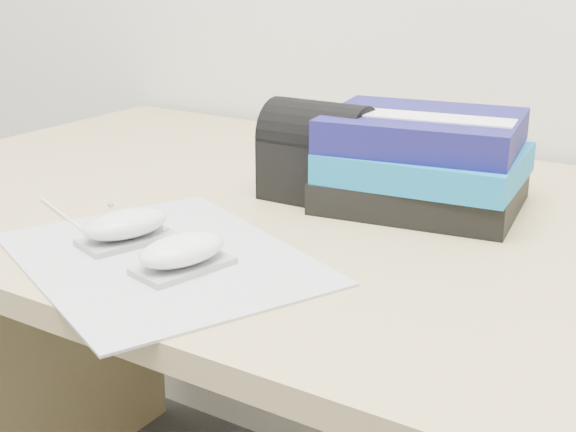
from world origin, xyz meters
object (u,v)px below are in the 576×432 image
Objects in this scene: mouse_front at (183,253)px; desk at (416,370)px; mouse_rear at (126,226)px; pouch at (318,152)px; book_stack at (423,161)px.

desk is at bearing 67.79° from mouse_front.
mouse_rear is at bearing -128.76° from desk.
pouch reaches higher than desk.
desk is 0.30m from book_stack.
mouse_front is at bearing -14.34° from mouse_rear.
mouse_front is 0.37m from book_stack.
mouse_rear and mouse_front have the same top height.
mouse_front is (0.11, -0.03, -0.00)m from mouse_rear.
pouch is at bearing 71.02° from mouse_rear.
desk is at bearing 10.37° from pouch.
mouse_front is (-0.13, -0.33, 0.26)m from desk.
book_stack is (0.12, 0.35, 0.04)m from mouse_front.
book_stack reaches higher than mouse_rear.
mouse_rear is 0.83× the size of pouch.
pouch is (-0.01, 0.30, 0.04)m from mouse_front.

